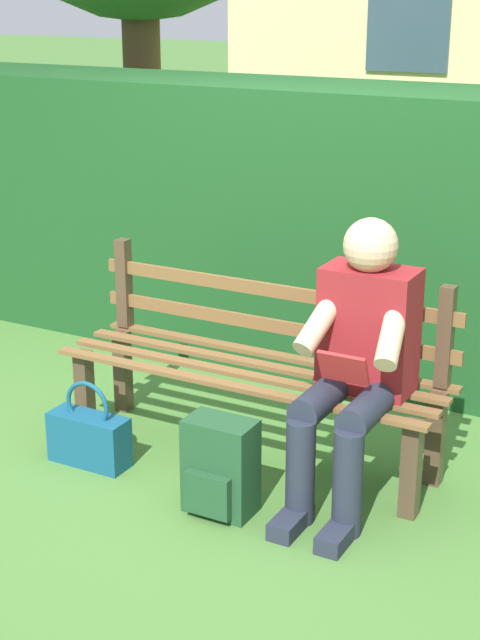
% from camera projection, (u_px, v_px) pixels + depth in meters
% --- Properties ---
extents(ground, '(60.00, 60.00, 0.00)m').
position_uv_depth(ground, '(250.00, 457.00, 4.43)').
color(ground, '#477533').
extents(park_bench, '(1.77, 0.47, 0.87)m').
position_uv_depth(park_bench, '(257.00, 366.00, 4.34)').
color(park_bench, '#4C3828').
rests_on(park_bench, ground).
extents(person_seated, '(0.44, 0.73, 1.17)m').
position_uv_depth(person_seated, '(357.00, 357.00, 3.90)').
color(person_seated, maroon).
rests_on(person_seated, ground).
extents(hedge_backdrop, '(6.40, 0.88, 1.66)m').
position_uv_depth(hedge_backdrop, '(302.00, 217.00, 5.43)').
color(hedge_backdrop, '#19471E').
rests_on(hedge_backdrop, ground).
extents(backpack, '(0.28, 0.24, 0.40)m').
position_uv_depth(backpack, '(220.00, 467.00, 3.91)').
color(backpack, '#1E4728').
rests_on(backpack, ground).
extents(handbag, '(0.37, 0.14, 0.39)m').
position_uv_depth(handbag, '(89.00, 437.00, 4.33)').
color(handbag, navy).
rests_on(handbag, ground).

